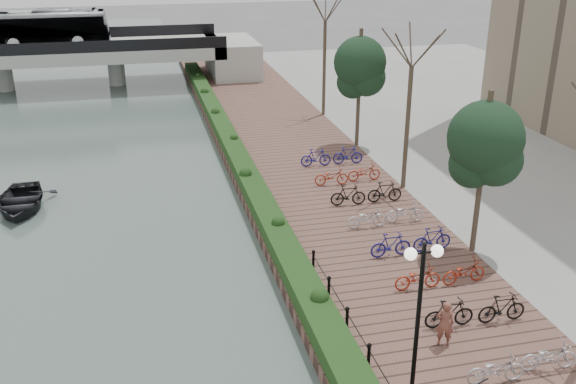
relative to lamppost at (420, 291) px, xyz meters
name	(u,v)px	position (x,y,z in m)	size (l,w,h in m)	color
promenade	(317,188)	(2.02, 16.23, -3.72)	(8.00, 75.00, 0.50)	brown
hedge	(243,166)	(-1.38, 18.73, -3.17)	(1.10, 56.00, 0.60)	#1B3A15
chain_fence	(381,377)	(-0.58, 0.73, -3.12)	(0.10, 14.10, 0.70)	black
lamppost	(420,291)	(0.00, 0.00, 0.00)	(1.02, 0.32, 4.81)	black
pedestrian	(445,323)	(2.02, 2.19, -2.71)	(0.56, 0.37, 1.53)	brown
bicycle_parking	(399,229)	(3.52, 9.32, -3.00)	(2.40, 19.89, 1.00)	silver
street_trees	(438,146)	(6.02, 11.41, -0.28)	(3.20, 37.12, 6.80)	#33271E
bridge	(9,49)	(-16.28, 43.73, -0.60)	(36.00, 10.77, 6.50)	#B0B0AB
boat	(19,201)	(-12.34, 17.39, -3.49)	(3.16, 4.42, 0.92)	black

